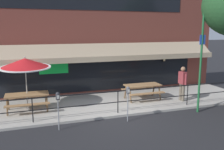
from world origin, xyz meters
name	(u,v)px	position (x,y,z in m)	size (l,w,h in m)	color
ground_plane	(120,117)	(0.00, 0.00, 0.00)	(120.00, 120.00, 0.00)	#232326
patio_deck	(106,103)	(0.00, 2.00, 0.05)	(15.00, 4.00, 0.10)	#ADA89E
restaurant_building	(94,26)	(0.00, 4.22, 3.75)	(15.00, 1.60, 7.55)	brown
patio_railing	(118,97)	(0.00, 0.30, 0.80)	(13.84, 0.04, 0.97)	black
picnic_table_left	(27,97)	(-3.63, 1.80, 0.71)	(1.80, 1.42, 0.76)	#997047
picnic_table_centre	(143,88)	(1.89, 1.86, 0.71)	(1.80, 1.42, 0.76)	#997047
patio_umbrella_left	(25,63)	(-3.63, 1.90, 2.18)	(2.14, 2.14, 2.38)	#B7B2A8
pedestrian_walking	(182,82)	(3.63, 1.01, 1.06)	(0.25, 0.62, 1.71)	#665B4C
parking_meter_near	(58,100)	(-2.58, -0.53, 1.15)	(0.15, 0.16, 1.42)	gray
parking_meter_far	(128,93)	(0.11, -0.51, 1.15)	(0.15, 0.16, 1.42)	gray
street_sign_pole	(201,61)	(3.49, -0.45, 2.26)	(0.28, 0.09, 4.41)	#1E6033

